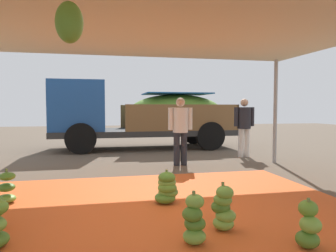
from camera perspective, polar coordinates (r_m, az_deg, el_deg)
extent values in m
plane|color=brown|center=(7.60, -5.93, -7.97)|extent=(40.00, 40.00, 0.00)
cube|color=#E05B23|center=(4.72, -1.83, -14.88)|extent=(5.93, 4.75, 0.01)
cylinder|color=#9EA0A5|center=(8.98, 18.69, 2.42)|extent=(0.10, 0.10, 2.75)
cube|color=beige|center=(4.67, -1.90, 19.47)|extent=(8.00, 7.00, 0.06)
ellipsoid|color=#60932D|center=(3.02, -17.29, 17.32)|extent=(0.24, 0.24, 0.36)
ellipsoid|color=#6B9E38|center=(3.63, 4.75, -19.13)|extent=(0.35, 0.35, 0.16)
ellipsoid|color=#477523|center=(3.63, 4.84, -17.04)|extent=(0.31, 0.31, 0.16)
ellipsoid|color=#477523|center=(3.53, 4.38, -15.49)|extent=(0.24, 0.24, 0.16)
ellipsoid|color=#75A83D|center=(3.54, 4.82, -13.33)|extent=(0.24, 0.24, 0.16)
cylinder|color=olive|center=(3.51, 4.64, -12.47)|extent=(0.04, 0.04, 0.12)
ellipsoid|color=#6B9E38|center=(5.62, -27.07, -11.54)|extent=(0.37, 0.37, 0.13)
ellipsoid|color=#477523|center=(5.59, -27.05, -9.78)|extent=(0.29, 0.29, 0.13)
ellipsoid|color=#518428|center=(5.54, -26.89, -8.06)|extent=(0.28, 0.28, 0.13)
cylinder|color=olive|center=(5.53, -26.99, -7.44)|extent=(0.04, 0.04, 0.12)
ellipsoid|color=#75A83D|center=(4.04, 9.90, -16.77)|extent=(0.35, 0.35, 0.16)
ellipsoid|color=#75A83D|center=(4.01, 10.30, -15.53)|extent=(0.31, 0.31, 0.16)
ellipsoid|color=#477523|center=(4.00, 9.43, -14.13)|extent=(0.27, 0.27, 0.16)
ellipsoid|color=#6B9E38|center=(3.96, 9.79, -12.89)|extent=(0.26, 0.26, 0.16)
ellipsoid|color=#6B9E38|center=(3.91, 10.15, -11.66)|extent=(0.29, 0.29, 0.16)
cylinder|color=olive|center=(3.92, 9.81, -10.73)|extent=(0.04, 0.04, 0.12)
ellipsoid|color=#518428|center=(5.00, -0.53, -12.73)|extent=(0.42, 0.42, 0.17)
ellipsoid|color=#6B9E38|center=(5.01, 0.03, -11.76)|extent=(0.36, 0.36, 0.17)
ellipsoid|color=#60932D|center=(4.95, -0.13, -11.01)|extent=(0.39, 0.39, 0.17)
ellipsoid|color=#75A83D|center=(4.96, -0.19, -10.05)|extent=(0.29, 0.29, 0.17)
ellipsoid|color=#518428|center=(4.91, -0.22, -9.24)|extent=(0.35, 0.35, 0.17)
cylinder|color=olive|center=(4.92, -0.26, -8.50)|extent=(0.04, 0.04, 0.12)
ellipsoid|color=#477523|center=(3.82, 23.71, -18.10)|extent=(0.34, 0.34, 0.18)
ellipsoid|color=#75A83D|center=(3.77, 24.19, -15.86)|extent=(0.29, 0.29, 0.18)
ellipsoid|color=#60932D|center=(3.77, 23.82, -13.36)|extent=(0.28, 0.28, 0.18)
cylinder|color=olive|center=(3.72, 23.87, -12.62)|extent=(0.04, 0.04, 0.12)
cube|color=#2D2D2D|center=(11.72, -4.33, -1.06)|extent=(6.44, 2.32, 0.20)
cube|color=#1E4C93|center=(11.60, -15.79, 3.48)|extent=(1.81, 2.13, 1.70)
cube|color=#232D38|center=(11.70, -20.31, 5.06)|extent=(0.03, 1.85, 0.75)
cube|color=brown|center=(10.84, 2.90, 1.51)|extent=(3.99, 0.08, 0.90)
cube|color=brown|center=(13.00, 0.33, 1.79)|extent=(3.99, 0.08, 0.90)
cube|color=brown|center=(12.53, 10.23, 1.69)|extent=(0.08, 2.31, 0.90)
ellipsoid|color=#60932D|center=(11.91, 1.50, 2.60)|extent=(3.52, 1.95, 1.29)
cube|color=#19569E|center=(11.93, 1.50, 5.79)|extent=(2.40, 1.76, 0.04)
cylinder|color=black|center=(10.58, -15.37, -2.17)|extent=(1.00, 0.28, 1.00)
cylinder|color=black|center=(12.68, -14.85, -1.29)|extent=(1.00, 0.28, 1.00)
cylinder|color=black|center=(11.22, 7.58, -1.78)|extent=(1.00, 0.28, 1.00)
cylinder|color=black|center=(13.22, 4.48, -1.02)|extent=(1.00, 0.28, 1.00)
cylinder|color=silver|center=(9.83, 12.94, -2.96)|extent=(0.16, 0.16, 0.86)
cylinder|color=silver|center=(9.91, 13.95, -2.92)|extent=(0.16, 0.16, 0.86)
cylinder|color=#26262D|center=(9.82, 13.51, 1.42)|extent=(0.39, 0.39, 0.64)
cylinder|color=#26262D|center=(9.71, 12.13, 1.62)|extent=(0.13, 0.13, 0.57)
cylinder|color=#26262D|center=(9.93, 14.86, 1.62)|extent=(0.13, 0.13, 0.57)
sphere|color=tan|center=(9.81, 13.54, 4.11)|extent=(0.23, 0.23, 0.23)
cylinder|color=#26262D|center=(8.18, 1.57, -4.13)|extent=(0.16, 0.16, 0.85)
cylinder|color=#26262D|center=(8.23, 2.87, -4.09)|extent=(0.16, 0.16, 0.85)
cylinder|color=silver|center=(8.15, 2.23, 1.08)|extent=(0.39, 0.39, 0.64)
cylinder|color=silver|center=(8.09, 0.47, 1.31)|extent=(0.12, 0.12, 0.57)
cylinder|color=silver|center=(8.21, 3.97, 1.33)|extent=(0.12, 0.12, 0.57)
sphere|color=tan|center=(8.14, 2.24, 4.29)|extent=(0.23, 0.23, 0.23)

